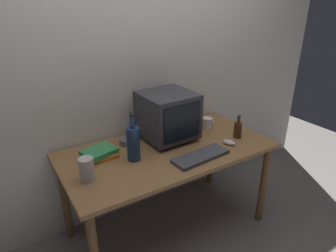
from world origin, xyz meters
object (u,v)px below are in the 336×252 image
bottle_short (238,129)px  computer_mouse (229,142)px  keyboard (201,156)px  book_stack (100,153)px  cd_spindle (128,141)px  bottle_tall (133,142)px  metal_canister (87,169)px  crt_monitor (168,115)px  mug (208,123)px

bottle_short → computer_mouse: bearing=-157.6°
keyboard → book_stack: bearing=143.4°
keyboard → cd_spindle: 0.57m
computer_mouse → cd_spindle: (-0.64, 0.41, 0.00)m
bottle_tall → metal_canister: bottle_tall is taller
computer_mouse → cd_spindle: 0.76m
keyboard → computer_mouse: 0.31m
bottle_tall → cd_spindle: size_ratio=2.90×
book_stack → cd_spindle: book_stack is taller
computer_mouse → metal_canister: metal_canister is taller
bottle_tall → bottle_short: (0.85, -0.12, -0.06)m
cd_spindle → bottle_tall: bearing=-104.7°
keyboard → bottle_tall: bearing=146.5°
crt_monitor → computer_mouse: crt_monitor is taller
computer_mouse → book_stack: book_stack is taller
computer_mouse → cd_spindle: size_ratio=0.83×
computer_mouse → keyboard: bearing=166.4°
mug → cd_spindle: 0.71m
crt_monitor → keyboard: 0.42m
bottle_tall → mug: bearing=11.2°
crt_monitor → bottle_short: (0.48, -0.28, -0.12)m
book_stack → metal_canister: metal_canister is taller
bottle_tall → computer_mouse: bearing=-14.1°
book_stack → mug: bearing=0.2°
crt_monitor → keyboard: (0.03, -0.38, -0.18)m
mug → metal_canister: size_ratio=0.80×
crt_monitor → book_stack: crt_monitor is taller
bottle_short → cd_spindle: (-0.78, 0.35, -0.05)m
bottle_tall → bottle_short: bottle_tall is taller
computer_mouse → mug: mug is taller
cd_spindle → book_stack: bearing=-160.2°
bottle_tall → book_stack: bearing=141.7°
keyboard → bottle_tall: (-0.40, 0.22, 0.12)m
metal_canister → bottle_tall: bearing=12.1°
crt_monitor → bottle_tall: crt_monitor is taller
mug → bottle_tall: bearing=-168.8°
crt_monitor → bottle_short: bearing=-30.1°
cd_spindle → metal_canister: size_ratio=0.80×
bottle_short → bottle_tall: bearing=172.1°
crt_monitor → mug: bearing=-1.0°
keyboard → computer_mouse: bearing=4.3°
mug → metal_canister: (-1.11, -0.23, 0.03)m
book_stack → mug: 0.95m
keyboard → cd_spindle: (-0.34, 0.46, 0.01)m
crt_monitor → metal_canister: bearing=-162.0°
bottle_short → mug: bottle_short is taller
book_stack → mug: (0.95, 0.00, 0.01)m
computer_mouse → bottle_short: 0.16m
crt_monitor → book_stack: (-0.55, -0.01, -0.16)m
computer_mouse → bottle_short: (0.14, 0.06, 0.05)m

